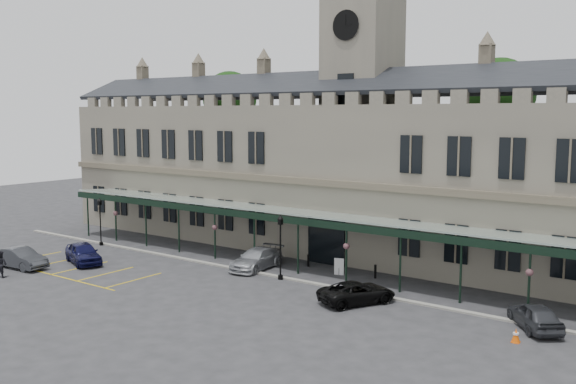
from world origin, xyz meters
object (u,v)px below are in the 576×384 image
Objects in this scene: station_building at (360,174)px; sign_board at (339,267)px; car_taxi at (256,259)px; car_right_a at (535,316)px; lamp_post_left at (100,217)px; car_left_b at (20,258)px; car_van at (357,292)px; clock_tower at (362,91)px; traffic_cone at (516,336)px; lamp_post_mid at (280,241)px; car_left_a at (83,253)px; person_b at (1,264)px.

sign_board is (2.54, -7.25, -5.89)m from station_building.
station_building is at bearing 64.78° from car_taxi.
station_building is 14.04× the size of car_right_a.
lamp_post_left reaches higher than car_left_b.
station_building is 15.38m from car_van.
car_right_a is (9.96, 1.53, 0.06)m from car_van.
clock_tower reaches higher than car_taxi.
car_taxi is at bearing -176.63° from sign_board.
sign_board is at bearing 156.34° from traffic_cone.
car_van is (26.49, -1.64, -1.79)m from lamp_post_left.
lamp_post_mid is at bearing -143.47° from sign_board.
clock_tower is 5.81× the size of car_right_a.
clock_tower is at bearing 92.59° from sign_board.
clock_tower is 4.84× the size of car_taxi.
lamp_post_mid is 7.54m from car_van.
car_left_b is (-2.50, -3.66, -0.04)m from car_left_a.
sign_board is (22.02, 3.51, -1.87)m from lamp_post_left.
clock_tower reaches higher than car_van.
car_van is (7.06, -1.71, -2.02)m from lamp_post_mid.
car_right_a is (0.19, 2.61, 0.38)m from traffic_cone.
car_right_a is (20.26, -1.52, -0.02)m from car_taxi.
station_building reaches higher than car_left_a.
car_right_a reaches higher than sign_board.
person_b is (-12.86, -12.42, 0.19)m from car_taxi.
sign_board reaches higher than traffic_cone.
car_van is at bearing 173.65° from traffic_cone.
lamp_post_mid is 0.88× the size of car_taxi.
lamp_post_left is 36.49m from car_right_a.
lamp_post_left is at bearing 8.35° from car_left_b.
person_b is at bearing -126.57° from station_building.
car_left_b is (1.99, -8.74, -1.69)m from lamp_post_left.
person_b is (-33.12, -10.90, 0.21)m from car_right_a.
lamp_post_mid is 4.80m from sign_board.
car_left_b reaches higher than car_taxi.
car_left_a is (4.49, -5.07, -1.65)m from lamp_post_left.
car_left_a reaches higher than car_van.
lamp_post_mid is 0.95× the size of car_van.
clock_tower is 23.69m from car_right_a.
clock_tower reaches higher than person_b.
traffic_cone is at bearing -40.13° from sign_board.
car_right_a reaches higher than traffic_cone.
lamp_post_left is at bearing 172.59° from sign_board.
car_taxi is at bearing -109.39° from station_building.
clock_tower is 15.01m from lamp_post_mid.
car_left_b reaches higher than car_van.
car_van is 1.12× the size of car_right_a.
station_building is at bearing 89.66° from lamp_post_mid.
car_left_a reaches higher than car_right_a.
car_left_b reaches higher than traffic_cone.
car_left_b is 0.90× the size of car_taxi.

